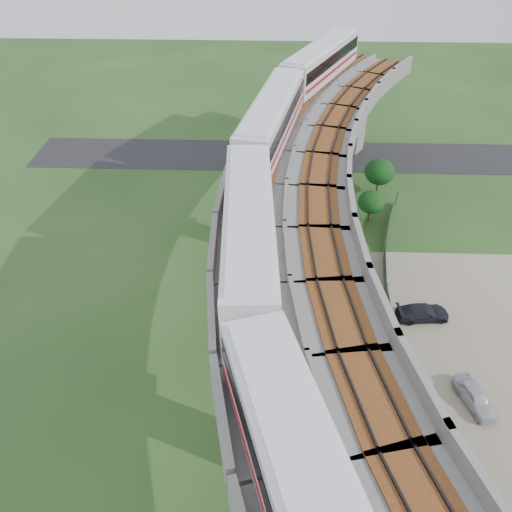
{
  "coord_description": "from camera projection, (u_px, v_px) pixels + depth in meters",
  "views": [
    {
      "loc": [
        -0.96,
        -25.73,
        28.45
      ],
      "look_at": [
        -1.85,
        0.62,
        7.5
      ],
      "focal_mm": 35.0,
      "sensor_mm": 36.0,
      "label": 1
    }
  ],
  "objects": [
    {
      "name": "tree_0",
      "position": [
        380.0,
        172.0,
        52.63
      ],
      "size": [
        3.18,
        3.18,
        4.04
      ],
      "color": "#382314",
      "rests_on": "ground"
    },
    {
      "name": "ground",
      "position": [
        280.0,
        339.0,
        37.81
      ],
      "size": [
        160.0,
        160.0,
        0.0
      ],
      "primitive_type": "plane",
      "color": "#23471C",
      "rests_on": "ground"
    },
    {
      "name": "metro_train",
      "position": [
        292.0,
        172.0,
        32.99
      ],
      "size": [
        12.35,
        61.21,
        3.64
      ],
      "color": "white",
      "rests_on": "ground"
    },
    {
      "name": "tree_1",
      "position": [
        371.0,
        202.0,
        48.76
      ],
      "size": [
        2.61,
        2.61,
        3.37
      ],
      "color": "#382314",
      "rests_on": "ground"
    },
    {
      "name": "viaduct",
      "position": [
        344.0,
        245.0,
        32.08
      ],
      "size": [
        19.58,
        73.98,
        11.4
      ],
      "color": "#99968E",
      "rests_on": "ground"
    },
    {
      "name": "tree_4",
      "position": [
        389.0,
        417.0,
        29.77
      ],
      "size": [
        2.51,
        2.51,
        3.49
      ],
      "color": "#382314",
      "rests_on": "ground"
    },
    {
      "name": "car_dark",
      "position": [
        423.0,
        312.0,
        39.12
      ],
      "size": [
        4.31,
        2.12,
        1.21
      ],
      "primitive_type": "imported",
      "rotation": [
        0.0,
        0.0,
        1.68
      ],
      "color": "black",
      "rests_on": "dirt_lot"
    },
    {
      "name": "asphalt_road",
      "position": [
        279.0,
        156.0,
        61.28
      ],
      "size": [
        60.0,
        8.0,
        0.03
      ],
      "primitive_type": "cube",
      "color": "#232326",
      "rests_on": "ground"
    },
    {
      "name": "tree_3",
      "position": [
        375.0,
        322.0,
        35.89
      ],
      "size": [
        2.29,
        2.29,
        3.37
      ],
      "color": "#382314",
      "rests_on": "ground"
    },
    {
      "name": "dirt_lot",
      "position": [
        475.0,
        365.0,
        35.87
      ],
      "size": [
        18.0,
        26.0,
        0.04
      ],
      "primitive_type": "cube",
      "color": "gray",
      "rests_on": "ground"
    },
    {
      "name": "fence",
      "position": [
        411.0,
        335.0,
        37.09
      ],
      "size": [
        3.87,
        38.73,
        1.5
      ],
      "color": "#2D382D",
      "rests_on": "ground"
    },
    {
      "name": "tree_2",
      "position": [
        357.0,
        253.0,
        43.42
      ],
      "size": [
        2.45,
        2.45,
        2.73
      ],
      "color": "#382314",
      "rests_on": "ground"
    },
    {
      "name": "car_white",
      "position": [
        476.0,
        397.0,
        32.94
      ],
      "size": [
        2.54,
        3.98,
        1.26
      ],
      "primitive_type": "imported",
      "rotation": [
        0.0,
        0.0,
        0.31
      ],
      "color": "silver",
      "rests_on": "dirt_lot"
    }
  ]
}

